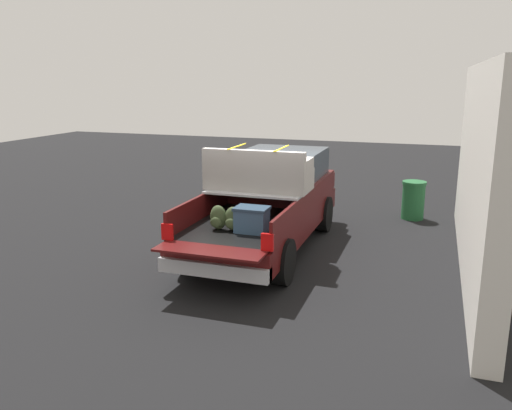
{
  "coord_description": "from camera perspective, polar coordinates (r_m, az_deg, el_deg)",
  "views": [
    {
      "loc": [
        -10.13,
        -3.26,
        3.54
      ],
      "look_at": [
        -0.6,
        0.0,
        1.1
      ],
      "focal_mm": 36.88,
      "sensor_mm": 36.0,
      "label": 1
    }
  ],
  "objects": [
    {
      "name": "trash_can",
      "position": [
        14.06,
        16.69,
        0.53
      ],
      "size": [
        0.6,
        0.6,
        0.98
      ],
      "color": "#1E592D",
      "rests_on": "ground_plane"
    },
    {
      "name": "building_facade",
      "position": [
        10.49,
        23.06,
        3.53
      ],
      "size": [
        8.17,
        0.36,
        3.8
      ],
      "primitive_type": "cube",
      "color": "silver",
      "rests_on": "ground_plane"
    },
    {
      "name": "pickup_truck",
      "position": [
        11.3,
        1.63,
        0.57
      ],
      "size": [
        6.05,
        2.06,
        2.23
      ],
      "color": "#470F0F",
      "rests_on": "ground_plane"
    },
    {
      "name": "ground_plane",
      "position": [
        11.21,
        1.0,
        -4.79
      ],
      "size": [
        40.0,
        40.0,
        0.0
      ],
      "primitive_type": "plane",
      "color": "black"
    }
  ]
}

